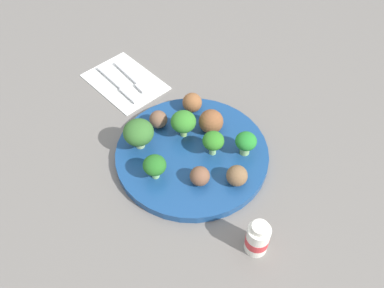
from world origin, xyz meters
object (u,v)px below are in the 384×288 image
Objects in this scene: broccoli_floret_back_left at (155,166)px; yogurt_bottle at (257,238)px; meatball_front_right at (200,176)px; broccoli_floret_center at (213,141)px; meatball_mid_left at (237,176)px; plate at (192,154)px; broccoli_floret_front_right at (246,142)px; fork at (133,78)px; meatball_front_left at (211,122)px; knife at (120,85)px; napkin at (125,81)px; meatball_far_rim at (192,103)px; broccoli_floret_back_right at (183,122)px; meatball_back_left at (158,119)px; broccoli_floret_mid_right at (139,133)px.

broccoli_floret_back_left is 0.21m from yogurt_bottle.
meatball_front_right is at bearing 43.95° from broccoli_floret_back_left.
broccoli_floret_center reaches higher than meatball_mid_left.
plate is at bearing 171.72° from yogurt_bottle.
broccoli_floret_front_right is at bearing 126.54° from meatball_mid_left.
fork is at bearing 169.78° from meatball_front_right.
meatball_mid_left is 0.35m from fork.
meatball_front_left is at bearing 158.34° from yogurt_bottle.
knife is (-0.31, 0.02, -0.03)m from meatball_front_right.
napkin is at bearing -107.65° from fork.
meatball_far_rim is 0.58× the size of yogurt_bottle.
napkin is 1.41× the size of fork.
meatball_front_left is at bearing -169.79° from broccoli_floret_front_right.
fork reaches higher than napkin.
broccoli_floret_back_right is at bearing 117.00° from broccoli_floret_back_left.
meatball_back_left is at bearing -160.63° from broccoli_floret_center.
broccoli_floret_center is 0.06m from broccoli_floret_front_right.
meatball_front_right is 0.75× the size of meatball_front_left.
plate is 0.25m from napkin.
meatball_far_rim is 0.32× the size of fork.
meatball_far_rim is (-0.04, 0.05, -0.02)m from broccoli_floret_back_right.
meatball_back_left is at bearing 176.69° from yogurt_bottle.
broccoli_floret_mid_right is at bearing -27.53° from fork.
broccoli_floret_front_right is 0.32m from knife.
broccoli_floret_back_right is 1.19× the size of meatball_front_left.
meatball_front_left reaches higher than fork.
napkin is at bearing 175.38° from yogurt_bottle.
yogurt_bottle reaches higher than fork.
broccoli_floret_mid_right is 0.41× the size of knife.
plate is 0.11m from meatball_mid_left.
broccoli_floret_back_right is 1.42× the size of meatball_far_rim.
meatball_far_rim is 1.05× the size of meatball_mid_left.
meatball_front_right is at bearing -6.82° from napkin.
plate reaches higher than napkin.
meatball_back_left is at bearing -92.58° from meatball_far_rim.
meatball_mid_left is at bearing 3.35° from broccoli_floret_back_right.
meatball_mid_left is 0.25× the size of knife.
plate is 5.91× the size of broccoli_floret_back_left.
meatball_front_right is 0.29× the size of fork.
broccoli_floret_back_left is 1.38× the size of meatball_back_left.
meatball_mid_left is 0.30× the size of fork.
meatball_mid_left reaches higher than meatball_front_right.
meatball_front_left is (-0.12, 0.04, 0.00)m from meatball_mid_left.
broccoli_floret_center reaches higher than napkin.
plate is at bearing 8.25° from meatball_back_left.
meatball_back_left is (-0.15, -0.09, -0.01)m from broccoli_floret_front_right.
broccoli_floret_mid_right reaches higher than fork.
broccoli_floret_mid_right reaches higher than meatball_far_rim.
fork is (-0.27, -0.00, -0.04)m from broccoli_floret_center.
yogurt_bottle is (0.45, -0.02, 0.02)m from knife.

